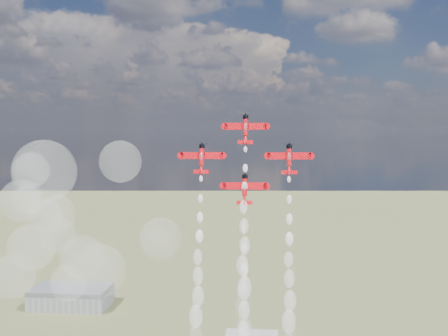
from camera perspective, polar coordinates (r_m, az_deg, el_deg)
name	(u,v)px	position (r m, az deg, el deg)	size (l,w,h in m)	color
hangar	(71,297)	(368.64, -16.31, -13.31)	(50.00, 28.00, 13.00)	gray
plane_lead	(245,129)	(150.43, 2.35, 4.29)	(12.23, 4.80, 8.55)	red
plane_left	(202,158)	(149.28, -2.46, 1.07)	(12.23, 4.80, 8.55)	red
plane_right	(289,159)	(148.34, 7.11, 1.03)	(12.23, 4.80, 8.55)	red
plane_slot	(245,189)	(146.65, 2.27, -2.26)	(12.23, 4.80, 8.55)	red
smoke_trail_lead	(243,321)	(145.29, 2.05, -16.34)	(5.75, 19.69, 60.60)	white
drifted_smoke_cloud	(63,225)	(188.65, -17.10, -5.98)	(67.46, 38.42, 57.81)	white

